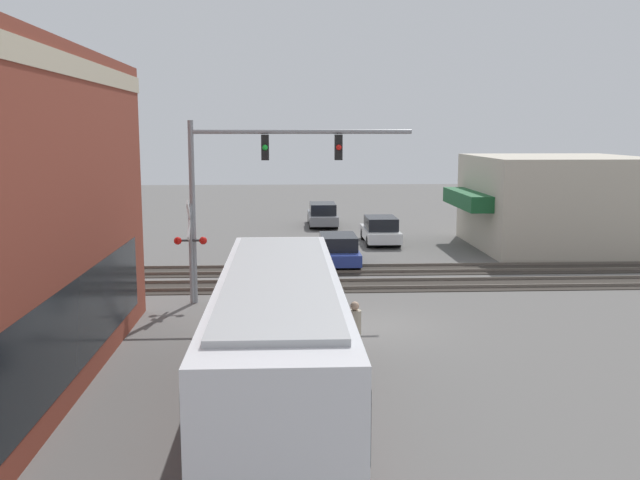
# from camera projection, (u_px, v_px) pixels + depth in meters

# --- Properties ---
(ground_plane) EXTENTS (120.00, 120.00, 0.00)m
(ground_plane) POSITION_uv_depth(u_px,v_px,m) (369.00, 327.00, 22.71)
(ground_plane) COLOR #605E5B
(shop_building) EXTENTS (8.84, 9.49, 4.85)m
(shop_building) POSITION_uv_depth(u_px,v_px,m) (554.00, 202.00, 37.71)
(shop_building) COLOR beige
(shop_building) RESTS_ON ground
(city_bus) EXTENTS (11.68, 2.59, 3.20)m
(city_bus) POSITION_uv_depth(u_px,v_px,m) (279.00, 337.00, 15.37)
(city_bus) COLOR silver
(city_bus) RESTS_ON ground
(traffic_signal_gantry) EXTENTS (0.42, 7.91, 6.54)m
(traffic_signal_gantry) POSITION_uv_depth(u_px,v_px,m) (256.00, 170.00, 25.26)
(traffic_signal_gantry) COLOR gray
(traffic_signal_gantry) RESTS_ON ground
(crossing_signal) EXTENTS (1.41, 1.18, 3.81)m
(crossing_signal) POSITION_uv_depth(u_px,v_px,m) (191.00, 241.00, 25.40)
(crossing_signal) COLOR gray
(crossing_signal) RESTS_ON ground
(rail_track_near) EXTENTS (2.60, 60.00, 0.15)m
(rail_track_near) POSITION_uv_depth(u_px,v_px,m) (351.00, 285.00, 28.63)
(rail_track_near) COLOR #332D28
(rail_track_near) RESTS_ON ground
(rail_track_far) EXTENTS (2.60, 60.00, 0.15)m
(rail_track_far) POSITION_uv_depth(u_px,v_px,m) (345.00, 270.00, 31.78)
(rail_track_far) COLOR #332D28
(rail_track_far) RESTS_ON ground
(parked_car_blue) EXTENTS (4.59, 1.82, 1.42)m
(parked_car_blue) POSITION_uv_depth(u_px,v_px,m) (338.00, 250.00, 33.09)
(parked_car_blue) COLOR navy
(parked_car_blue) RESTS_ON ground
(parked_car_white) EXTENTS (4.42, 1.82, 1.50)m
(parked_car_white) POSITION_uv_depth(u_px,v_px,m) (380.00, 231.00, 39.20)
(parked_car_white) COLOR silver
(parked_car_white) RESTS_ON ground
(parked_car_grey) EXTENTS (4.80, 1.82, 1.52)m
(parked_car_grey) POSITION_uv_depth(u_px,v_px,m) (322.00, 215.00, 46.34)
(parked_car_grey) COLOR slate
(parked_car_grey) RESTS_ON ground
(pedestrian_at_crossing) EXTENTS (0.34, 0.34, 1.72)m
(pedestrian_at_crossing) POSITION_uv_depth(u_px,v_px,m) (243.00, 279.00, 25.70)
(pedestrian_at_crossing) COLOR black
(pedestrian_at_crossing) RESTS_ON ground
(pedestrian_near_bus) EXTENTS (0.34, 0.34, 1.81)m
(pedestrian_near_bus) POSITION_uv_depth(u_px,v_px,m) (355.00, 335.00, 18.55)
(pedestrian_near_bus) COLOR #473828
(pedestrian_near_bus) RESTS_ON ground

